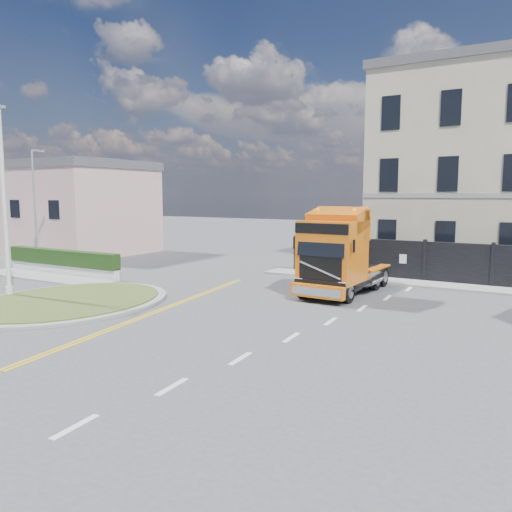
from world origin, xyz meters
The scene contains 12 objects.
ground centered at (0.00, 0.00, 0.00)m, with size 120.00×120.00×0.00m, color #424244.
traffic_island centered at (-7.00, -3.00, 0.08)m, with size 6.80×6.80×0.17m.
hedge_wall centered at (-13.00, 1.50, 0.74)m, with size 8.00×0.55×1.35m.
pavement_side centered at (-13.00, 0.40, 0.05)m, with size 8.50×1.80×0.10m, color gray.
seaside_bldg_pink centered at (-20.00, 9.00, 3.00)m, with size 8.00×8.00×6.00m, color #D0A6A2.
seaside_bldg_cream centered at (-28.00, 11.00, 2.50)m, with size 9.00×8.00×5.00m, color beige.
hoarding_fence centered at (6.55, 9.00, 1.00)m, with size 18.80×0.25×2.00m.
georgian_building centered at (6.00, 16.50, 5.77)m, with size 12.30×10.30×12.80m.
pavement_far centered at (6.00, 8.10, 0.06)m, with size 20.00×1.60×0.12m, color gray.
truck centered at (1.51, 3.90, 1.62)m, with size 2.43×6.09×3.61m.
lamppost_island centered at (-10.00, -3.50, 4.05)m, with size 0.24×0.48×7.78m.
lamppost_slim centered at (-16.00, 2.19, 4.03)m, with size 0.28×0.56×6.83m.
Camera 1 is at (9.10, -15.83, 4.26)m, focal length 35.00 mm.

